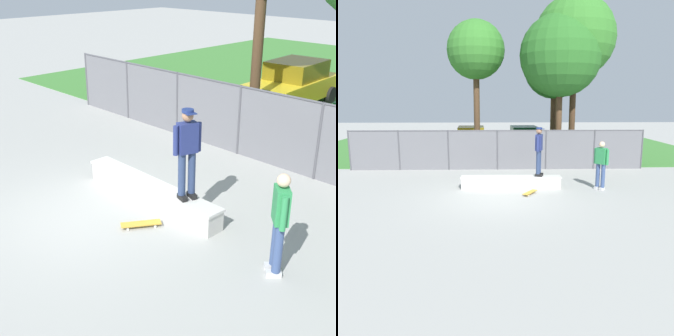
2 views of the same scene
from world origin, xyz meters
The scene contains 7 objects.
ground_plane centered at (0.00, 0.00, 0.00)m, with size 80.00×80.00×0.00m, color #9E9E99.
concrete_ledge centered at (0.49, 1.24, 0.24)m, with size 3.80×0.53×0.48m.
skateboarder centered at (1.54, 1.26, 1.51)m, with size 0.37×0.58×1.84m.
skateboard centered at (1.15, 0.38, 0.07)m, with size 0.60×0.78×0.09m.
chainlink_fence centered at (0.00, 4.92, 1.03)m, with size 14.15×0.07×1.92m.
car_yellow centered at (-1.63, 10.27, 0.84)m, with size 2.20×4.30×1.66m.
bystander centered at (3.84, 1.00, 1.01)m, with size 0.45×0.47×1.82m.
Camera 1 is at (7.26, -4.82, 4.71)m, focal length 49.78 mm.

